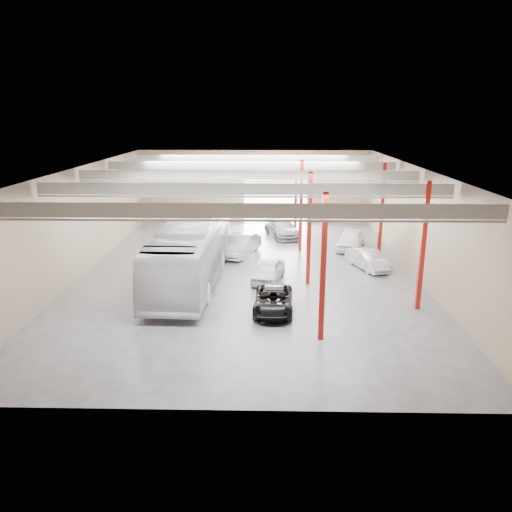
{
  "coord_description": "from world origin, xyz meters",
  "views": [
    {
      "loc": [
        1.25,
        -31.74,
        10.3
      ],
      "look_at": [
        0.59,
        -3.41,
        2.2
      ],
      "focal_mm": 35.0,
      "sensor_mm": 36.0,
      "label": 1
    }
  ],
  "objects_px": {
    "black_sedan": "(273,301)",
    "car_right_near": "(368,259)",
    "coach_bus": "(191,252)",
    "car_row_c": "(282,228)",
    "car_row_a": "(268,270)",
    "car_row_b": "(241,245)",
    "car_right_far": "(351,239)"
  },
  "relations": [
    {
      "from": "car_row_a",
      "to": "black_sedan",
      "type": "bearing_deg",
      "value": -74.01
    },
    {
      "from": "car_row_c",
      "to": "car_right_far",
      "type": "distance_m",
      "value": 6.67
    },
    {
      "from": "car_row_c",
      "to": "car_right_near",
      "type": "height_order",
      "value": "car_row_c"
    },
    {
      "from": "car_row_c",
      "to": "car_right_far",
      "type": "relative_size",
      "value": 1.13
    },
    {
      "from": "car_row_a",
      "to": "car_right_far",
      "type": "distance_m",
      "value": 10.26
    },
    {
      "from": "coach_bus",
      "to": "black_sedan",
      "type": "height_order",
      "value": "coach_bus"
    },
    {
      "from": "car_right_far",
      "to": "car_row_a",
      "type": "bearing_deg",
      "value": -112.1
    },
    {
      "from": "coach_bus",
      "to": "black_sedan",
      "type": "bearing_deg",
      "value": -41.67
    },
    {
      "from": "coach_bus",
      "to": "car_right_far",
      "type": "height_order",
      "value": "coach_bus"
    },
    {
      "from": "car_row_c",
      "to": "car_right_near",
      "type": "relative_size",
      "value": 1.27
    },
    {
      "from": "car_right_far",
      "to": "car_right_near",
      "type": "bearing_deg",
      "value": -68.75
    },
    {
      "from": "black_sedan",
      "to": "car_row_a",
      "type": "relative_size",
      "value": 1.12
    },
    {
      "from": "coach_bus",
      "to": "car_right_near",
      "type": "bearing_deg",
      "value": 16.63
    },
    {
      "from": "car_right_near",
      "to": "car_right_far",
      "type": "xyz_separation_m",
      "value": [
        -0.37,
        5.2,
        0.11
      ]
    },
    {
      "from": "black_sedan",
      "to": "car_row_b",
      "type": "bearing_deg",
      "value": 104.27
    },
    {
      "from": "black_sedan",
      "to": "car_right_far",
      "type": "distance_m",
      "value": 14.54
    },
    {
      "from": "black_sedan",
      "to": "car_row_c",
      "type": "xyz_separation_m",
      "value": [
        0.9,
        17.15,
        0.13
      ]
    },
    {
      "from": "coach_bus",
      "to": "car_right_far",
      "type": "xyz_separation_m",
      "value": [
        11.34,
        8.28,
        -1.19
      ]
    },
    {
      "from": "black_sedan",
      "to": "car_row_b",
      "type": "xyz_separation_m",
      "value": [
        -2.35,
        11.1,
        0.16
      ]
    },
    {
      "from": "car_row_a",
      "to": "car_row_b",
      "type": "height_order",
      "value": "car_row_b"
    },
    {
      "from": "car_row_a",
      "to": "car_right_near",
      "type": "height_order",
      "value": "car_row_a"
    },
    {
      "from": "car_row_b",
      "to": "car_right_near",
      "type": "distance_m",
      "value": 9.49
    },
    {
      "from": "car_row_a",
      "to": "car_row_b",
      "type": "relative_size",
      "value": 0.85
    },
    {
      "from": "car_row_b",
      "to": "car_row_c",
      "type": "height_order",
      "value": "car_row_b"
    },
    {
      "from": "car_right_far",
      "to": "coach_bus",
      "type": "bearing_deg",
      "value": -126.71
    },
    {
      "from": "coach_bus",
      "to": "car_row_c",
      "type": "relative_size",
      "value": 2.73
    },
    {
      "from": "car_right_near",
      "to": "black_sedan",
      "type": "bearing_deg",
      "value": -149.02
    },
    {
      "from": "car_right_near",
      "to": "car_right_far",
      "type": "bearing_deg",
      "value": 74.81
    },
    {
      "from": "car_row_b",
      "to": "car_right_far",
      "type": "bearing_deg",
      "value": 32.71
    },
    {
      "from": "coach_bus",
      "to": "car_row_c",
      "type": "xyz_separation_m",
      "value": [
        6.01,
        12.29,
        -1.22
      ]
    },
    {
      "from": "coach_bus",
      "to": "car_row_b",
      "type": "height_order",
      "value": "coach_bus"
    },
    {
      "from": "black_sedan",
      "to": "car_right_near",
      "type": "height_order",
      "value": "car_right_near"
    }
  ]
}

